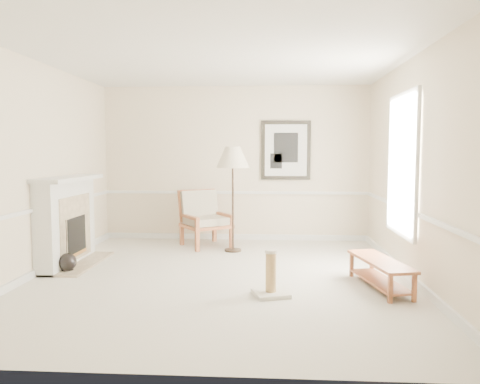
# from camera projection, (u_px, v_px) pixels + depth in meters

# --- Properties ---
(ground) EXTENTS (5.50, 5.50, 0.00)m
(ground) POSITION_uv_depth(u_px,v_px,m) (220.00, 277.00, 6.23)
(ground) COLOR silver
(ground) RESTS_ON ground
(room) EXTENTS (5.04, 5.54, 2.92)m
(room) POSITION_uv_depth(u_px,v_px,m) (231.00, 137.00, 6.14)
(room) COLOR beige
(room) RESTS_ON ground
(fireplace) EXTENTS (0.64, 1.64, 1.31)m
(fireplace) POSITION_uv_depth(u_px,v_px,m) (67.00, 222.00, 6.92)
(fireplace) COLOR white
(fireplace) RESTS_ON ground
(floor_vase) EXTENTS (0.25, 0.25, 0.74)m
(floor_vase) POSITION_uv_depth(u_px,v_px,m) (67.00, 263.00, 6.49)
(floor_vase) COLOR black
(floor_vase) RESTS_ON ground
(armchair) EXTENTS (1.06, 1.07, 0.99)m
(armchair) POSITION_uv_depth(u_px,v_px,m) (203.00, 216.00, 8.34)
(armchair) COLOR brown
(armchair) RESTS_ON ground
(floor_lamp) EXTENTS (0.72, 0.72, 1.75)m
(floor_lamp) POSITION_uv_depth(u_px,v_px,m) (233.00, 160.00, 7.76)
(floor_lamp) COLOR black
(floor_lamp) RESTS_ON ground
(bench) EXTENTS (0.62, 1.29, 0.35)m
(bench) POSITION_uv_depth(u_px,v_px,m) (380.00, 269.00, 5.73)
(bench) COLOR brown
(bench) RESTS_ON ground
(scratching_post) EXTENTS (0.48, 0.48, 0.54)m
(scratching_post) POSITION_uv_depth(u_px,v_px,m) (271.00, 281.00, 5.43)
(scratching_post) COLOR silver
(scratching_post) RESTS_ON ground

